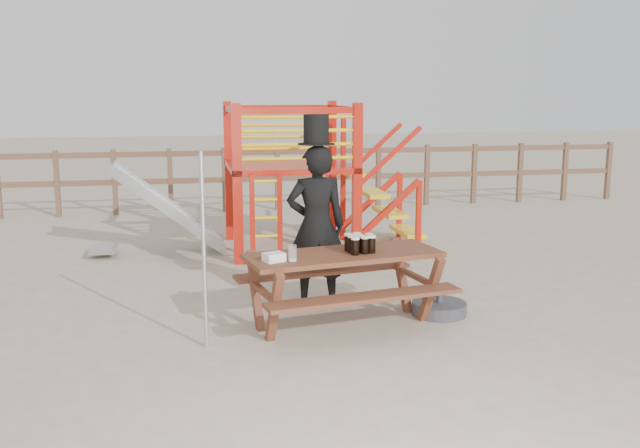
% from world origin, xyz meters
% --- Properties ---
extents(ground, '(60.00, 60.00, 0.00)m').
position_xyz_m(ground, '(0.00, 0.00, 0.00)').
color(ground, '#B4A68C').
rests_on(ground, ground).
extents(back_fence, '(15.09, 0.09, 1.20)m').
position_xyz_m(back_fence, '(0.00, 7.00, 0.74)').
color(back_fence, brown).
rests_on(back_fence, ground).
extents(playground_fort, '(4.71, 1.84, 2.10)m').
position_xyz_m(playground_fort, '(0.12, 3.58, 1.07)').
color(playground_fort, red).
rests_on(playground_fort, ground).
extents(picnic_table, '(2.06, 1.59, 0.72)m').
position_xyz_m(picnic_table, '(0.18, 0.09, 0.46)').
color(picnic_table, brown).
rests_on(picnic_table, ground).
extents(man_with_hat, '(0.64, 0.44, 2.02)m').
position_xyz_m(man_with_hat, '(0.06, 0.81, 0.90)').
color(man_with_hat, black).
rests_on(man_with_hat, ground).
extents(metal_pole, '(0.04, 0.04, 1.75)m').
position_xyz_m(metal_pole, '(-1.15, -0.26, 0.87)').
color(metal_pole, '#B2B2B7').
rests_on(metal_pole, ground).
extents(parasol_base, '(0.56, 0.56, 0.24)m').
position_xyz_m(parasol_base, '(1.22, 0.22, 0.07)').
color(parasol_base, '#38373C').
rests_on(parasol_base, ground).
extents(paper_bag, '(0.22, 0.20, 0.08)m').
position_xyz_m(paper_bag, '(-0.52, -0.13, 0.76)').
color(paper_bag, white).
rests_on(paper_bag, picnic_table).
extents(stout_pints, '(0.28, 0.28, 0.17)m').
position_xyz_m(stout_pints, '(0.34, 0.09, 0.81)').
color(stout_pints, black).
rests_on(stout_pints, picnic_table).
extents(empty_glasses, '(0.08, 0.08, 0.15)m').
position_xyz_m(empty_glasses, '(-0.35, -0.14, 0.79)').
color(empty_glasses, silver).
rests_on(empty_glasses, picnic_table).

